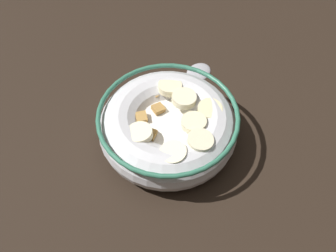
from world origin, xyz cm
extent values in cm
cube|color=black|center=(0.00, 0.00, -1.00)|extent=(122.37, 122.37, 2.00)
cylinder|color=silver|center=(0.00, 0.00, 0.30)|extent=(9.78, 9.78, 0.60)
torus|color=silver|center=(0.00, 0.00, 2.78)|extent=(17.78, 17.78, 5.56)
torus|color=#337259|center=(0.00, 0.00, 5.26)|extent=(17.85, 17.85, 0.60)
cylinder|color=white|center=(0.00, 0.00, 3.68)|extent=(14.45, 14.45, 0.40)
cube|color=#B78947|center=(0.01, 4.75, 4.36)|extent=(1.81, 1.86, 0.83)
cube|color=#AD7F42|center=(6.12, -1.87, 4.19)|extent=(2.03, 2.04, 0.81)
cube|color=tan|center=(-5.84, 2.08, 4.22)|extent=(2.03, 2.03, 0.78)
cube|color=#B78947|center=(-2.73, -1.40, 4.28)|extent=(2.01, 2.00, 0.69)
cube|color=tan|center=(6.10, 0.25, 4.34)|extent=(1.58, 1.64, 0.83)
cube|color=#AD7F42|center=(-0.63, 2.15, 4.24)|extent=(1.78, 1.73, 0.81)
cube|color=#B78947|center=(-3.09, 1.38, 4.36)|extent=(1.47, 1.54, 0.83)
cube|color=tan|center=(-5.21, -0.22, 4.37)|extent=(1.94, 1.94, 0.64)
cube|color=tan|center=(-0.81, -4.68, 4.16)|extent=(2.00, 1.99, 0.76)
cube|color=tan|center=(2.13, 4.68, 4.11)|extent=(1.52, 1.59, 0.83)
cylinder|color=#F4EABC|center=(1.68, 4.49, 5.15)|extent=(4.23, 4.26, 1.48)
cylinder|color=#F9EFC6|center=(2.68, 1.75, 5.56)|extent=(4.30, 4.27, 1.23)
cylinder|color=#F9EFC6|center=(2.41, -4.91, 5.42)|extent=(4.38, 4.34, 1.31)
cylinder|color=#F4EABC|center=(2.66, -2.03, 5.20)|extent=(3.85, 3.88, 1.20)
cylinder|color=#F9EFC6|center=(-4.02, -1.49, 5.04)|extent=(3.31, 3.28, 1.47)
cylinder|color=#F9EFC6|center=(-1.04, -5.40, 5.11)|extent=(4.46, 4.40, 1.40)
cylinder|color=beige|center=(5.32, -0.59, 5.02)|extent=(3.68, 3.71, 1.08)
ellipsoid|color=#A5A5AD|center=(8.18, 10.45, 0.40)|extent=(5.45, 5.18, 0.80)
cube|color=#A5A5AD|center=(1.35, 5.96, 0.18)|extent=(10.60, 7.45, 0.36)
camera|label=1|loc=(-9.02, -28.67, 43.63)|focal=42.24mm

